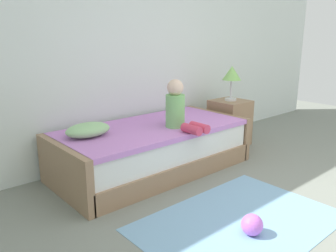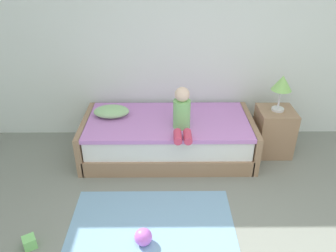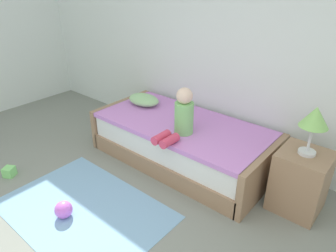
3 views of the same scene
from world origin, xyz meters
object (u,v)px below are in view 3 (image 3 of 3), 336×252
at_px(nightstand, 300,181).
at_px(child_figure, 181,116).
at_px(toy_ball, 64,210).
at_px(bed, 182,142).
at_px(table_lamp, 315,119).
at_px(pillow, 144,100).
at_px(toy_block, 9,172).

height_order(nightstand, child_figure, child_figure).
relative_size(nightstand, toy_ball, 3.69).
relative_size(bed, nightstand, 3.52).
bearing_deg(table_lamp, pillow, 178.53).
height_order(table_lamp, toy_block, table_lamp).
distance_m(nightstand, pillow, 2.07).
distance_m(bed, pillow, 0.78).
distance_m(bed, child_figure, 0.54).
bearing_deg(pillow, table_lamp, -1.47).
relative_size(pillow, toy_ball, 2.70).
height_order(table_lamp, toy_ball, table_lamp).
relative_size(nightstand, table_lamp, 1.33).
bearing_deg(toy_block, table_lamp, 30.64).
height_order(bed, toy_ball, bed).
height_order(child_figure, pillow, child_figure).
height_order(toy_ball, toy_block, toy_ball).
bearing_deg(bed, toy_block, -130.00).
xyz_separation_m(child_figure, toy_ball, (-0.39, -1.24, -0.62)).
height_order(bed, toy_block, bed).
bearing_deg(toy_block, child_figure, 41.86).
distance_m(pillow, toy_ball, 1.70).
bearing_deg(nightstand, table_lamp, 0.00).
height_order(bed, child_figure, child_figure).
bearing_deg(bed, toy_ball, -99.03).
bearing_deg(toy_block, bed, 50.00).
relative_size(toy_ball, toy_block, 1.48).
distance_m(bed, toy_ball, 1.49).
height_order(nightstand, toy_block, nightstand).
height_order(nightstand, toy_ball, nightstand).
bearing_deg(child_figure, toy_block, -138.14).
bearing_deg(toy_ball, child_figure, 72.39).
bearing_deg(child_figure, toy_ball, -107.61).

